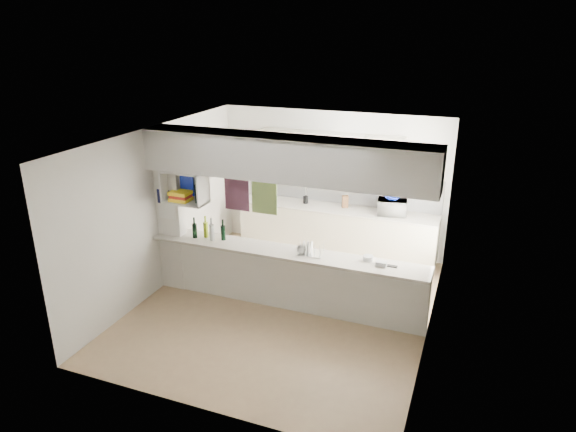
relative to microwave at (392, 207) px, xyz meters
The scene contains 16 objects.
floor 2.63m from the microwave, 119.35° to the right, with size 4.80×4.80×0.00m, color #A1815E.
ceiling 2.86m from the microwave, 119.35° to the right, with size 4.80×4.80×0.00m, color white.
wall_back 1.24m from the microwave, 165.62° to the left, with size 4.20×4.20×0.00m, color silver.
wall_left 3.90m from the microwave, 147.40° to the right, with size 4.80×4.80×0.00m, color silver.
wall_right 2.30m from the microwave, 66.31° to the right, with size 4.80×4.80×0.00m, color silver.
servery_partition 2.57m from the microwave, 122.83° to the right, with size 4.20×0.50×2.60m.
cubby_shelf 3.56m from the microwave, 141.82° to the right, with size 0.65×0.35×0.50m.
kitchen_run 1.05m from the microwave, behind, with size 3.60×0.63×2.24m.
microwave is the anchor object (origin of this frame).
bowl 0.17m from the microwave, 129.13° to the left, with size 0.27×0.27×0.07m, color #0E209E.
dish_rack 2.21m from the microwave, 111.21° to the right, with size 0.40×0.32×0.20m.
cup 2.31m from the microwave, 113.18° to the right, with size 0.13×0.13×0.10m, color white.
wine_bottles 3.20m from the microwave, 139.30° to the right, with size 0.52×0.15×0.36m.
plastic_tubs 2.03m from the microwave, 86.63° to the right, with size 0.49×0.22×0.07m.
utensil_jar 1.60m from the microwave, behind, with size 0.09×0.09×0.13m, color black.
knife_block 0.86m from the microwave, behind, with size 0.11×0.09×0.22m, color brown.
Camera 1 is at (2.49, -6.35, 3.97)m, focal length 32.00 mm.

